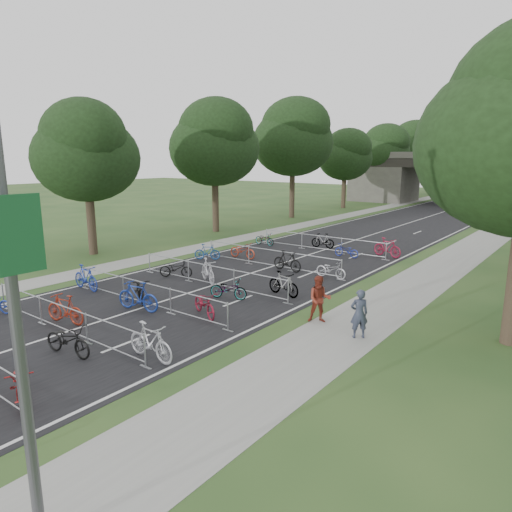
{
  "coord_description": "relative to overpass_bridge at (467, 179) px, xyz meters",
  "views": [
    {
      "loc": [
        15.04,
        -0.92,
        6.22
      ],
      "look_at": [
        0.56,
        17.98,
        1.1
      ],
      "focal_mm": 32.0,
      "sensor_mm": 36.0,
      "label": 1
    }
  ],
  "objects": [
    {
      "name": "road",
      "position": [
        0.0,
        -15.0,
        -3.53
      ],
      "size": [
        11.0,
        140.0,
        0.01
      ],
      "primitive_type": "cube",
      "color": "black",
      "rests_on": "ground"
    },
    {
      "name": "sidewalk_left",
      "position": [
        -7.5,
        -15.0,
        -3.53
      ],
      "size": [
        2.0,
        140.0,
        0.01
      ],
      "primitive_type": "cube",
      "color": "gray",
      "rests_on": "ground"
    },
    {
      "name": "lane_markings",
      "position": [
        0.0,
        -15.0,
        -3.53
      ],
      "size": [
        0.12,
        140.0,
        0.0
      ],
      "primitive_type": "cube",
      "color": "silver",
      "rests_on": "ground"
    },
    {
      "name": "overpass_bridge",
      "position": [
        0.0,
        0.0,
        0.0
      ],
      "size": [
        31.0,
        8.0,
        7.05
      ],
      "color": "#474440",
      "rests_on": "ground"
    },
    {
      "name": "lamppost",
      "position": [
        8.33,
        -63.0,
        0.75
      ],
      "size": [
        0.61,
        0.65,
        8.21
      ],
      "color": "#4C4C51",
      "rests_on": "ground"
    },
    {
      "name": "tree_left_0",
      "position": [
        -11.39,
        -49.07,
        2.96
      ],
      "size": [
        6.72,
        6.72,
        10.25
      ],
      "color": "#33261C",
      "rests_on": "ground"
    },
    {
      "name": "tree_left_1",
      "position": [
        -11.39,
        -37.07,
        3.77
      ],
      "size": [
        7.56,
        7.56,
        11.53
      ],
      "color": "#33261C",
      "rests_on": "ground"
    },
    {
      "name": "tree_left_2",
      "position": [
        -11.39,
        -25.07,
        4.58
      ],
      "size": [
        8.4,
        8.4,
        12.81
      ],
      "color": "#33261C",
      "rests_on": "ground"
    },
    {
      "name": "tree_left_3",
      "position": [
        -11.39,
        -13.07,
        2.96
      ],
      "size": [
        6.72,
        6.72,
        10.25
      ],
      "color": "#33261C",
      "rests_on": "ground"
    },
    {
      "name": "tree_left_4",
      "position": [
        -11.39,
        -1.07,
        3.77
      ],
      "size": [
        7.56,
        7.56,
        11.53
      ],
      "color": "#33261C",
      "rests_on": "ground"
    },
    {
      "name": "tree_left_5",
      "position": [
        -11.39,
        10.93,
        4.58
      ],
      "size": [
        8.4,
        8.4,
        12.81
      ],
      "color": "#33261C",
      "rests_on": "ground"
    },
    {
      "name": "tree_left_6",
      "position": [
        -11.39,
        22.93,
        2.96
      ],
      "size": [
        6.72,
        6.72,
        10.25
      ],
      "color": "#33261C",
      "rests_on": "ground"
    },
    {
      "name": "barrier_row_2",
      "position": [
        0.0,
        -57.8,
        -2.99
      ],
      "size": [
        9.7,
        0.08,
        1.1
      ],
      "color": "#A3A6AB",
      "rests_on": "ground"
    },
    {
      "name": "barrier_row_3",
      "position": [
        0.0,
        -54.0,
        -2.99
      ],
      "size": [
        9.7,
        0.08,
        1.1
      ],
      "color": "#A3A6AB",
      "rests_on": "ground"
    },
    {
      "name": "barrier_row_4",
      "position": [
        0.0,
        -50.0,
        -2.99
      ],
      "size": [
        9.7,
        0.08,
        1.1
      ],
      "color": "#A3A6AB",
      "rests_on": "ground"
    },
    {
      "name": "barrier_row_5",
      "position": [
        0.0,
        -45.0,
        -2.99
      ],
      "size": [
        9.7,
        0.08,
        1.1
      ],
      "color": "#A3A6AB",
      "rests_on": "ground"
    },
    {
      "name": "barrier_row_6",
      "position": [
        0.0,
        -39.0,
        -2.99
      ],
      "size": [
        9.7,
        0.08,
        1.1
      ],
      "color": "#A3A6AB",
      "rests_on": "ground"
    },
    {
      "name": "bike_7",
      "position": [
        3.6,
        -61.05,
        -3.04
      ],
      "size": [
        1.99,
        1.34,
        0.99
      ],
      "primitive_type": "imported",
      "rotation": [
        0.0,
        0.0,
        1.17
      ],
      "color": "maroon",
      "rests_on": "ground"
    },
    {
      "name": "bike_9",
      "position": [
        -0.83,
        -57.2,
        -2.96
      ],
      "size": [
        1.99,
        0.88,
        1.15
      ],
      "primitive_type": "imported",
      "rotation": [
        0.0,
        0.0,
        4.89
      ],
      "color": "maroon",
      "rests_on": "ground"
    },
    {
      "name": "bike_10",
      "position": [
        1.93,
        -58.72,
        -3.01
      ],
      "size": [
        2.06,
        0.97,
        1.04
      ],
      "primitive_type": "imported",
      "rotation": [
        0.0,
        0.0,
        1.71
      ],
      "color": "black",
      "rests_on": "ground"
    },
    {
      "name": "bike_11",
      "position": [
        4.3,
        -57.33,
        -2.93
      ],
      "size": [
        2.0,
        0.58,
        1.2
      ],
      "primitive_type": "imported",
      "rotation": [
        0.0,
        0.0,
        1.56
      ],
      "color": "#B0B1B8",
      "rests_on": "ground"
    },
    {
      "name": "bike_12",
      "position": [
        -4.3,
        -54.11,
        -2.93
      ],
      "size": [
        2.04,
        0.67,
        1.21
      ],
      "primitive_type": "imported",
      "rotation": [
        0.0,
        0.0,
        1.52
      ],
      "color": "navy",
      "rests_on": "ground"
    },
    {
      "name": "bike_13",
      "position": [
        -0.71,
        -53.74,
        -2.99
      ],
      "size": [
        2.12,
        1.69,
        1.08
      ],
      "primitive_type": "imported",
      "rotation": [
        0.0,
        0.0,
        1.01
      ],
      "color": "black",
      "rests_on": "ground"
    },
    {
      "name": "bike_14",
      "position": [
        0.17,
        -54.55,
        -2.9
      ],
      "size": [
        2.16,
        0.95,
        1.26
      ],
      "primitive_type": "imported",
      "rotation": [
        0.0,
        0.0,
        4.89
      ],
      "color": "navy",
      "rests_on": "ground"
    },
    {
      "name": "bike_15",
      "position": [
        2.81,
        -53.34,
        -3.02
      ],
      "size": [
        2.07,
        1.41,
        1.03
      ],
      "primitive_type": "imported",
      "rotation": [
        0.0,
        0.0,
        1.16
      ],
      "color": "maroon",
      "rests_on": "ground"
    },
    {
      "name": "bike_16",
      "position": [
        -2.63,
        -49.86,
        -3.06
      ],
      "size": [
        1.86,
        1.43,
        0.94
      ],
      "primitive_type": "imported",
      "rotation": [
        0.0,
        0.0,
        2.09
      ],
      "color": "black",
      "rests_on": "ground"
    },
    {
      "name": "bike_17",
      "position": [
        -0.51,
        -49.64,
        -2.92
      ],
      "size": [
        2.07,
        1.53,
        1.24
      ],
      "primitive_type": "imported",
      "rotation": [
        0.0,
        0.0,
        1.05
      ],
      "color": "#AAAAB1",
      "rests_on": "ground"
    },
    {
      "name": "bike_18",
      "position": [
        2.08,
        -51.04,
        -3.07
      ],
      "size": [
        1.87,
        1.13,
        0.93
      ],
      "primitive_type": "imported",
      "rotation": [
        0.0,
        0.0,
        1.89
      ],
      "color": "#A3A6AB",
      "rests_on": "ground"
    },
    {
      "name": "bike_19",
      "position": [
        3.76,
        -49.12,
        -2.97
      ],
      "size": [
        1.92,
        0.85,
        1.12
      ],
      "primitive_type": "imported",
      "rotation": [
        0.0,
        0.0,
        1.39
      ],
      "color": "#A3A6AB",
      "rests_on": "ground"
    },
    {
      "name": "bike_20",
      "position": [
        -4.3,
        -45.69,
        -3.04
      ],
      "size": [
        1.64,
        1.23,
        0.98
      ],
      "primitive_type": "imported",
      "rotation": [
        0.0,
        0.0,
        2.11
      ],
      "color": "navy",
      "rests_on": "ground"
    },
    {
      "name": "bike_21",
      "position": [
        -2.81,
        -44.03,
        -3.03
      ],
      "size": [
        1.93,
        0.72,
        1.01
      ],
      "primitive_type": "imported",
      "rotation": [
        0.0,
        0.0,
        1.6
      ],
      "color": "#9A2D16",
      "rests_on": "ground"
    },
    {
      "name": "bike_22",
      "position": [
        1.3,
        -45.12,
        -2.96
      ],
      "size": [
        1.96,
        0.7,
        1.15
      ],
      "primitive_type": "imported",
      "rotation": [
        0.0,
        0.0,
        1.49
      ],
      "color": "black",
      "rests_on": "ground"
    },
    {
      "name": "bike_23",
      "position": [
        3.97,
        -44.96,
        -3.07
      ],
      "size": [
        1.77,
        0.67,
        0.92
      ],
      "primitive_type": "imported",
      "rotation": [
        0.0,
        0.0,
        1.54
      ],
      "color": "#B4B4BC",
      "rests_on": "ground"
    },
    {
      "name": "bike_24",
      "position": [
        -4.3,
        -39.66,
        -3.07
      ],
      "size": [
        1.8,
        0.78,
        0.92
      ],
      "primitive_type": "imported",
      "rotation": [
        0.0,
        0.0,
        1.47
      ],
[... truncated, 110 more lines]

